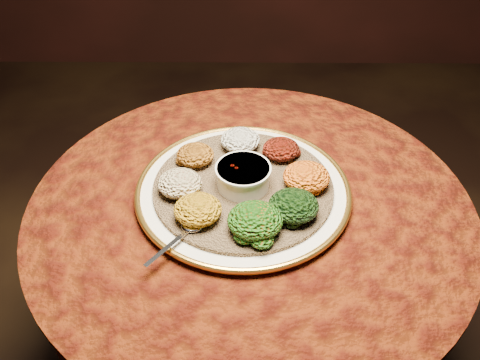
{
  "coord_description": "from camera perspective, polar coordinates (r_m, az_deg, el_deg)",
  "views": [
    {
      "loc": [
        -0.02,
        -0.84,
        1.52
      ],
      "look_at": [
        -0.02,
        0.05,
        0.76
      ],
      "focal_mm": 40.0,
      "sensor_mm": 36.0,
      "label": 1
    }
  ],
  "objects": [
    {
      "name": "portion_timatim",
      "position": [
        1.13,
        -6.44,
        -0.35
      ],
      "size": [
        0.09,
        0.09,
        0.05
      ],
      "primitive_type": "ellipsoid",
      "color": "#720608",
      "rests_on": "injera"
    },
    {
      "name": "platter",
      "position": [
        1.16,
        0.33,
        -1.16
      ],
      "size": [
        0.59,
        0.59,
        0.02
      ],
      "rotation": [
        0.0,
        0.0,
        -0.4
      ],
      "color": "beige",
      "rests_on": "table"
    },
    {
      "name": "portion_mixveg",
      "position": [
        1.04,
        1.62,
        -4.32
      ],
      "size": [
        0.11,
        0.1,
        0.05
      ],
      "primitive_type": "ellipsoid",
      "color": "#AF2F0B",
      "rests_on": "injera"
    },
    {
      "name": "table",
      "position": [
        1.28,
        1.03,
        -8.43
      ],
      "size": [
        0.96,
        0.96,
        0.73
      ],
      "color": "black",
      "rests_on": "ground"
    },
    {
      "name": "portion_kitfo",
      "position": [
        1.22,
        4.41,
        3.32
      ],
      "size": [
        0.08,
        0.08,
        0.04
      ],
      "primitive_type": "ellipsoid",
      "color": "black",
      "rests_on": "injera"
    },
    {
      "name": "stew_bowl",
      "position": [
        1.13,
        0.34,
        0.52
      ],
      "size": [
        0.12,
        0.12,
        0.05
      ],
      "color": "silver",
      "rests_on": "injera"
    },
    {
      "name": "portion_kik",
      "position": [
        1.07,
        -4.52,
        -3.16
      ],
      "size": [
        0.1,
        0.09,
        0.05
      ],
      "primitive_type": "ellipsoid",
      "color": "#B1740F",
      "rests_on": "injera"
    },
    {
      "name": "portion_tikil",
      "position": [
        1.15,
        7.1,
        0.34
      ],
      "size": [
        0.1,
        0.1,
        0.05
      ],
      "primitive_type": "ellipsoid",
      "color": "#C28710",
      "rests_on": "injera"
    },
    {
      "name": "injera",
      "position": [
        1.16,
        0.34,
        -0.76
      ],
      "size": [
        0.43,
        0.43,
        0.01
      ],
      "primitive_type": "cylinder",
      "rotation": [
        0.0,
        0.0,
        -0.09
      ],
      "color": "olive",
      "rests_on": "platter"
    },
    {
      "name": "portion_shiro",
      "position": [
        1.21,
        -4.8,
        2.7
      ],
      "size": [
        0.08,
        0.08,
        0.04
      ],
      "primitive_type": "ellipsoid",
      "color": "#9A5612",
      "rests_on": "injera"
    },
    {
      "name": "spoon",
      "position": [
        1.05,
        -5.56,
        -5.32
      ],
      "size": [
        0.1,
        0.12,
        0.01
      ],
      "rotation": [
        0.0,
        0.0,
        -2.23
      ],
      "color": "silver",
      "rests_on": "injera"
    },
    {
      "name": "portion_gomen",
      "position": [
        1.08,
        5.74,
        -2.75
      ],
      "size": [
        0.1,
        0.1,
        0.05
      ],
      "primitive_type": "ellipsoid",
      "color": "black",
      "rests_on": "injera"
    },
    {
      "name": "portion_ayib",
      "position": [
        1.24,
        0.03,
        4.28
      ],
      "size": [
        0.09,
        0.09,
        0.04
      ],
      "primitive_type": "ellipsoid",
      "color": "beige",
      "rests_on": "injera"
    }
  ]
}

